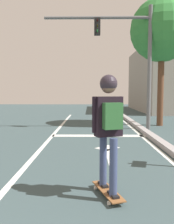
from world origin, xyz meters
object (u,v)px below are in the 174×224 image
skater (109,118)px  roadside_tree (162,30)px  skateboard (108,191)px  traffic_signal_mast (126,47)px

skater → roadside_tree: 8.52m
skater → roadside_tree: size_ratio=0.29×
skateboard → traffic_signal_mast: bearing=79.4°
skateboard → skater: (0.01, -0.02, 1.08)m
skater → traffic_signal_mast: size_ratio=0.34×
skateboard → skater: skater is taller
skateboard → skater: bearing=-71.5°
skater → traffic_signal_mast: (1.17, 6.30, 2.16)m
skateboard → roadside_tree: bearing=68.5°
skateboard → roadside_tree: 8.95m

